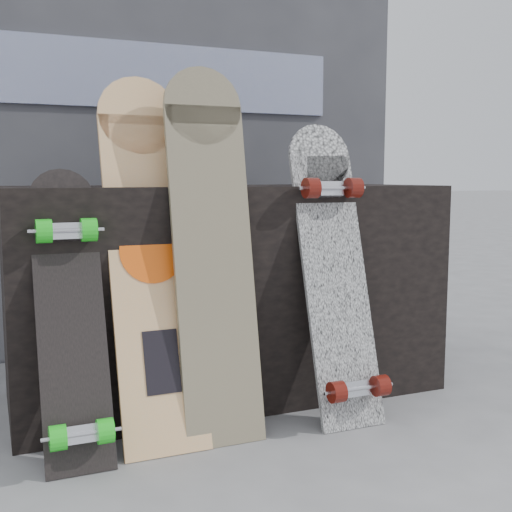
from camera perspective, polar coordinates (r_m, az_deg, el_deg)
name	(u,v)px	position (r m, az deg, el deg)	size (l,w,h in m)	color
ground	(282,439)	(2.13, 2.33, -15.98)	(60.00, 60.00, 0.00)	slate
vendor_table	(227,291)	(2.46, -2.55, -3.09)	(1.60, 0.60, 0.80)	black
booth	(167,122)	(3.24, -7.90, 11.73)	(2.40, 0.22, 2.20)	#37373D
merch_box_purple	(149,172)	(2.40, -9.47, 7.36)	(0.18, 0.12, 0.10)	#4B3062
merch_box_small	(315,170)	(2.67, 5.23, 7.60)	(0.14, 0.14, 0.12)	#4B3062
merch_box_flat	(199,178)	(2.42, -5.10, 6.95)	(0.22, 0.10, 0.06)	#D1B78C
longboard_geisha	(151,246)	(2.05, -9.34, 0.85)	(0.27, 0.38, 1.16)	#D4B28F
longboard_celtic	(212,240)	(2.04, -3.92, 1.40)	(0.26, 0.26, 1.19)	#C3B385
longboard_cascadia	(335,267)	(2.22, 7.07, -0.94)	(0.24, 0.37, 1.02)	white
skateboard_dark	(71,312)	(1.96, -16.14, -4.79)	(0.20, 0.37, 0.86)	black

